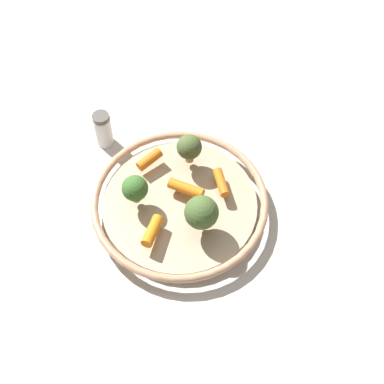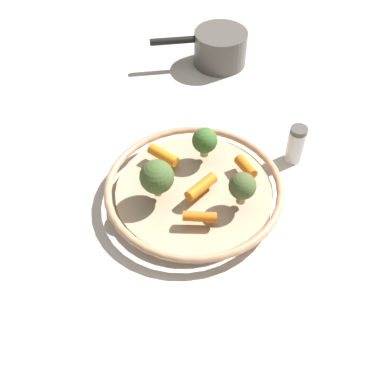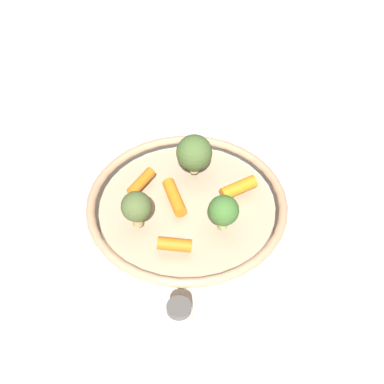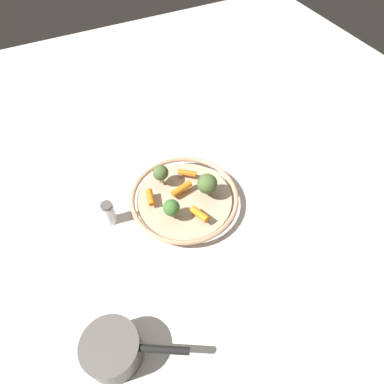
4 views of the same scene
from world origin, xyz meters
name	(u,v)px [view 4 (image 4 of 4)]	position (x,y,z in m)	size (l,w,h in m)	color
ground_plane	(185,203)	(0.00, 0.00, 0.00)	(2.35, 2.35, 0.00)	beige
serving_bowl	(184,199)	(0.00, 0.00, 0.02)	(0.32, 0.32, 0.04)	tan
baby_carrot_right	(181,189)	(0.02, 0.00, 0.05)	(0.02, 0.02, 0.07)	orange
baby_carrot_near_rim	(187,173)	(0.07, -0.04, 0.05)	(0.02, 0.02, 0.06)	orange
baby_carrot_left	(200,214)	(-0.08, -0.01, 0.05)	(0.02, 0.02, 0.06)	orange
baby_carrot_center	(150,197)	(0.03, 0.09, 0.05)	(0.02, 0.02, 0.05)	orange
broccoli_floret_small	(171,208)	(-0.05, 0.06, 0.07)	(0.05, 0.05, 0.06)	tan
broccoli_floret_mid	(207,184)	(-0.02, -0.06, 0.08)	(0.06, 0.06, 0.07)	tan
broccoli_floret_edge	(161,173)	(0.08, 0.04, 0.08)	(0.05, 0.05, 0.06)	tan
salt_shaker	(109,213)	(0.04, 0.21, 0.04)	(0.03, 0.03, 0.08)	white
saucepan	(113,350)	(-0.31, 0.31, 0.04)	(0.15, 0.21, 0.08)	#56514C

